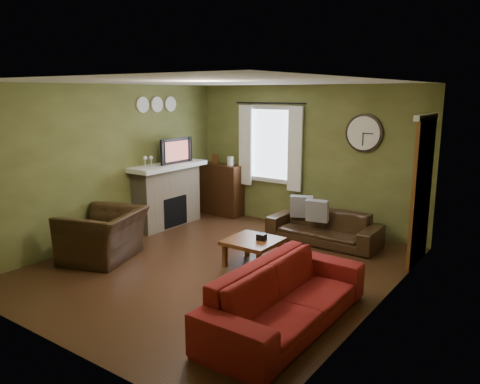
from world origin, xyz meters
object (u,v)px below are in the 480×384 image
Objects in this scene: coffee_table at (253,252)px; sofa_red at (286,296)px; bookshelf at (222,190)px; armchair at (104,235)px; sofa_brown at (324,227)px.

sofa_red is at bearing -44.87° from coffee_table.
sofa_red is (3.42, -3.32, -0.19)m from bookshelf.
bookshelf is at bearing 136.29° from coffee_table.
bookshelf is at bearing 45.84° from sofa_red.
armchair is (0.15, -3.11, -0.15)m from bookshelf.
sofa_red is (0.91, -2.83, 0.06)m from sofa_brown.
bookshelf is 3.12m from armchair.
bookshelf reaches higher than coffee_table.
coffee_table is at bearing -104.08° from sofa_brown.
bookshelf reaches higher than armchair.
sofa_brown is 1.62× the size of armchair.
sofa_brown reaches higher than coffee_table.
bookshelf is 0.91× the size of armchair.
sofa_red is 1.98× the size of armchair.
bookshelf reaches higher than sofa_brown.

